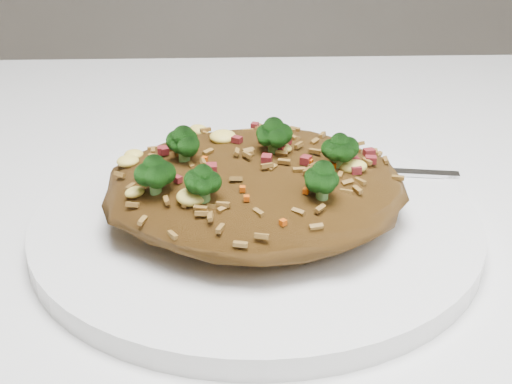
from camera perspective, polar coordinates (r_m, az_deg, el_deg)
dining_table at (r=0.52m, az=10.23°, el=-11.97°), size 1.20×0.80×0.75m
plate at (r=0.45m, az=-0.00°, el=-2.48°), size 0.28×0.28×0.01m
fried_rice at (r=0.44m, az=-0.03°, el=1.30°), size 0.19×0.17×0.06m
fork at (r=0.51m, az=7.82°, el=1.76°), size 0.16×0.04×0.00m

